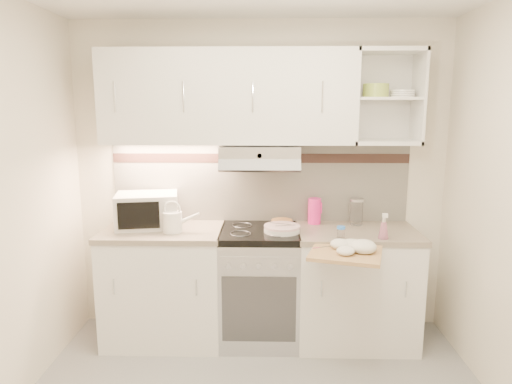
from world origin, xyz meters
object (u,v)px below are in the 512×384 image
(glass_jar, at_px, (356,212))
(electric_range, at_px, (260,285))
(pink_pitcher, at_px, (315,211))
(watering_can, at_px, (174,221))
(plate_stack, at_px, (282,229))
(microwave, at_px, (147,210))
(cutting_board, at_px, (346,253))
(spray_bottle, at_px, (384,228))

(glass_jar, bearing_deg, electric_range, -167.73)
(pink_pitcher, bearing_deg, glass_jar, -7.26)
(watering_can, bearing_deg, plate_stack, -1.18)
(plate_stack, relative_size, glass_jar, 1.29)
(electric_range, relative_size, microwave, 1.72)
(watering_can, relative_size, cutting_board, 0.62)
(spray_bottle, bearing_deg, cutting_board, -128.47)
(electric_range, distance_m, spray_bottle, 1.06)
(pink_pitcher, relative_size, cutting_board, 0.45)
(microwave, xyz_separation_m, pink_pitcher, (1.32, 0.13, -0.03))
(watering_can, bearing_deg, spray_bottle, -7.77)
(microwave, distance_m, spray_bottle, 1.80)
(electric_range, xyz_separation_m, glass_jar, (0.77, 0.17, 0.56))
(microwave, distance_m, plate_stack, 1.07)
(microwave, height_order, spray_bottle, microwave)
(cutting_board, bearing_deg, microwave, 175.36)
(watering_can, xyz_separation_m, cutting_board, (1.23, -0.40, -0.11))
(glass_jar, bearing_deg, spray_bottle, -72.50)
(plate_stack, xyz_separation_m, spray_bottle, (0.72, -0.16, 0.05))
(plate_stack, relative_size, spray_bottle, 1.39)
(microwave, height_order, plate_stack, microwave)
(pink_pitcher, xyz_separation_m, cutting_board, (0.14, -0.68, -0.13))
(watering_can, relative_size, pink_pitcher, 1.37)
(electric_range, height_order, cutting_board, electric_range)
(watering_can, height_order, cutting_board, watering_can)
(microwave, xyz_separation_m, spray_bottle, (1.77, -0.29, -0.06))
(electric_range, relative_size, glass_jar, 4.23)
(electric_range, height_order, watering_can, watering_can)
(plate_stack, xyz_separation_m, cutting_board, (0.41, -0.42, -0.05))
(plate_stack, bearing_deg, microwave, 172.84)
(pink_pitcher, bearing_deg, spray_bottle, -44.76)
(cutting_board, bearing_deg, spray_bottle, 55.67)
(spray_bottle, bearing_deg, watering_can, -173.34)
(watering_can, distance_m, plate_stack, 0.82)
(microwave, height_order, pink_pitcher, microwave)
(electric_range, distance_m, watering_can, 0.84)
(watering_can, distance_m, spray_bottle, 1.54)
(plate_stack, bearing_deg, cutting_board, -45.43)
(plate_stack, height_order, spray_bottle, spray_bottle)
(spray_bottle, height_order, cutting_board, spray_bottle)
(watering_can, bearing_deg, cutting_board, -20.56)
(pink_pitcher, bearing_deg, microwave, -176.46)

